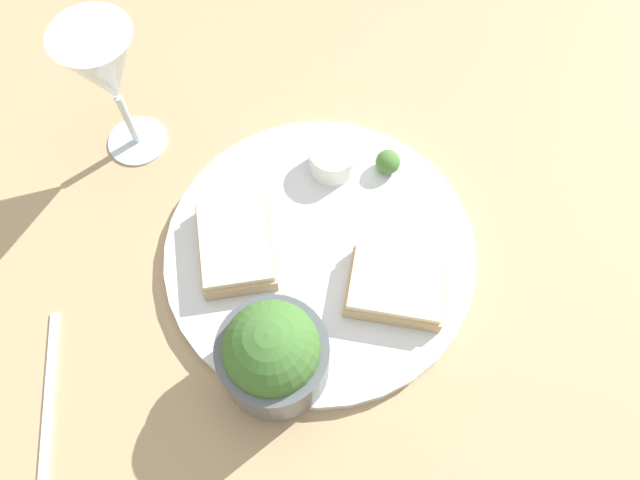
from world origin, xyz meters
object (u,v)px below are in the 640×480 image
at_px(cheese_toast_far, 396,286).
at_px(fork, 47,419).
at_px(cheese_toast_near, 236,244).
at_px(salad_bowl, 273,354).
at_px(wine_glass, 106,72).
at_px(sauce_ramekin, 333,158).

relative_size(cheese_toast_far, fork, 0.70).
xyz_separation_m(cheese_toast_near, fork, (-0.00, 0.22, -0.02)).
bearing_deg(cheese_toast_far, fork, 66.48).
height_order(salad_bowl, cheese_toast_far, salad_bowl).
relative_size(cheese_toast_near, cheese_toast_far, 1.05).
height_order(salad_bowl, wine_glass, wine_glass).
distance_m(salad_bowl, sauce_ramekin, 0.21).
distance_m(sauce_ramekin, fork, 0.35).
bearing_deg(salad_bowl, wine_glass, -11.71).
height_order(cheese_toast_near, fork, cheese_toast_near).
distance_m(sauce_ramekin, cheese_toast_far, 0.15).
bearing_deg(salad_bowl, sauce_ramekin, -57.89).
bearing_deg(wine_glass, cheese_toast_near, 176.77).
bearing_deg(wine_glass, salad_bowl, 168.29).
distance_m(salad_bowl, cheese_toast_near, 0.12).
bearing_deg(cheese_toast_near, cheese_toast_far, -149.73).
height_order(cheese_toast_far, fork, cheese_toast_far).
bearing_deg(cheese_toast_near, wine_glass, -3.23).
relative_size(salad_bowl, sauce_ramekin, 2.08).
xyz_separation_m(salad_bowl, wine_glass, (0.29, -0.06, 0.05)).
bearing_deg(sauce_ramekin, fork, 91.05).
relative_size(sauce_ramekin, cheese_toast_near, 0.40).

